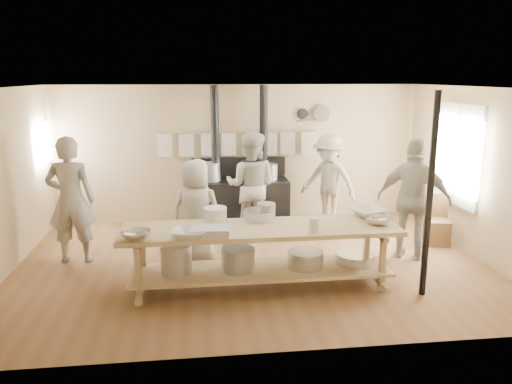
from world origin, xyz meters
TOP-DOWN VIEW (x-y plane):
  - ground at (0.00, 0.00)m, footprint 7.00×7.00m
  - room_shell at (0.00, 0.00)m, footprint 7.00×7.00m
  - window_right at (3.47, 0.60)m, footprint 0.09×1.50m
  - left_opening at (-3.45, 2.00)m, footprint 0.00×0.90m
  - stove at (-0.01, 2.12)m, footprint 1.90×0.75m
  - towel_rail at (-0.00, 2.40)m, footprint 3.00×0.04m
  - back_wall_shelf at (1.46, 2.43)m, footprint 0.63×0.14m
  - prep_table at (-0.01, -0.90)m, footprint 3.60×0.90m
  - support_post at (2.05, -1.35)m, footprint 0.08×0.08m
  - cook_far_left at (-2.67, 0.41)m, footprint 0.71×0.48m
  - cook_left at (0.12, 1.24)m, footprint 1.07×0.95m
  - cook_center at (-0.83, 0.19)m, footprint 0.89×0.71m
  - cook_right at (2.45, -0.05)m, footprint 1.17×0.96m
  - cook_by_window at (1.64, 1.84)m, footprint 1.25×1.22m
  - chair at (3.15, 0.52)m, footprint 0.48×0.48m
  - bowl_white_a at (-0.92, -1.23)m, footprint 0.52×0.52m
  - bowl_steel_a at (-1.55, -1.23)m, footprint 0.49×0.49m
  - bowl_white_b at (1.55, -0.57)m, footprint 0.57×0.57m
  - bowl_steel_b at (1.55, -0.96)m, footprint 0.38×0.38m
  - roasting_pan at (-0.67, -1.18)m, footprint 0.50×0.36m
  - mixing_bowl_large at (0.02, -0.57)m, footprint 0.50×0.50m
  - bucket_galv at (0.12, -0.57)m, footprint 0.32×0.32m
  - deep_bowl_enamel at (-0.57, -0.57)m, footprint 0.39×0.39m
  - pitcher at (0.62, -1.23)m, footprint 0.15×0.15m

SIDE VIEW (x-z plane):
  - ground at x=0.00m, z-range 0.00..0.00m
  - chair at x=3.15m, z-range -0.17..0.67m
  - prep_table at x=-0.01m, z-range 0.10..0.95m
  - stove at x=-0.01m, z-range -0.78..1.82m
  - cook_center at x=-0.83m, z-range 0.00..1.58m
  - cook_by_window at x=1.64m, z-range 0.00..1.71m
  - bowl_steel_b at x=1.55m, z-range 0.85..0.95m
  - roasting_pan at x=-0.67m, z-range 0.85..0.96m
  - bowl_white_a at x=-0.92m, z-range 0.85..0.96m
  - bowl_steel_a at x=-1.55m, z-range 0.85..0.96m
  - bowl_white_b at x=1.55m, z-range 0.85..0.96m
  - mixing_bowl_large at x=0.02m, z-range 0.85..0.98m
  - cook_left at x=0.12m, z-range 0.00..1.85m
  - cook_right at x=2.45m, z-range 0.00..1.86m
  - deep_bowl_enamel at x=-0.57m, z-range 0.85..1.04m
  - pitcher at x=0.62m, z-range 0.85..1.05m
  - cook_far_left at x=-2.67m, z-range 0.00..1.92m
  - bucket_galv at x=0.12m, z-range 0.85..1.08m
  - support_post at x=2.05m, z-range 0.00..2.60m
  - window_right at x=3.47m, z-range 0.67..2.33m
  - towel_rail at x=0.00m, z-range 1.32..1.79m
  - left_opening at x=-3.45m, z-range 1.15..2.05m
  - room_shell at x=0.00m, z-range -1.88..5.12m
  - back_wall_shelf at x=1.46m, z-range 1.84..2.17m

